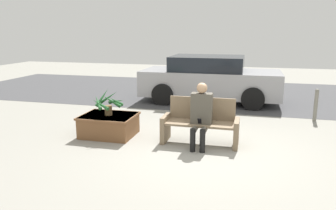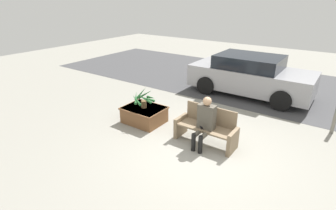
# 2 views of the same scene
# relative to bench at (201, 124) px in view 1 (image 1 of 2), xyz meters

# --- Properties ---
(ground_plane) EXTENTS (30.00, 30.00, 0.00)m
(ground_plane) POSITION_rel_bench_xyz_m (0.15, -0.48, -0.40)
(ground_plane) COLOR gray
(road_surface) EXTENTS (20.00, 6.00, 0.01)m
(road_surface) POSITION_rel_bench_xyz_m (0.15, 5.49, -0.40)
(road_surface) COLOR #424244
(road_surface) RESTS_ON ground_plane
(bench) EXTENTS (1.51, 0.54, 0.90)m
(bench) POSITION_rel_bench_xyz_m (0.00, 0.00, 0.00)
(bench) COLOR #7A664C
(bench) RESTS_ON ground_plane
(person_seated) EXTENTS (0.40, 0.59, 1.24)m
(person_seated) POSITION_rel_bench_xyz_m (0.03, -0.18, 0.27)
(person_seated) COLOR #4C473D
(person_seated) RESTS_ON ground_plane
(planter_box) EXTENTS (1.13, 0.91, 0.45)m
(planter_box) POSITION_rel_bench_xyz_m (-1.97, -0.02, -0.16)
(planter_box) COLOR brown
(planter_box) RESTS_ON ground_plane
(potted_plant) EXTENTS (0.67, 0.68, 0.55)m
(potted_plant) POSITION_rel_bench_xyz_m (-1.98, -0.03, 0.32)
(potted_plant) COLOR brown
(potted_plant) RESTS_ON planter_box
(parked_car) EXTENTS (4.25, 1.98, 1.43)m
(parked_car) POSITION_rel_bench_xyz_m (-0.34, 4.00, 0.32)
(parked_car) COLOR #99999E
(parked_car) RESTS_ON ground_plane
(bollard_post) EXTENTS (0.10, 0.10, 0.81)m
(bollard_post) POSITION_rel_bench_xyz_m (2.52, 2.33, 0.02)
(bollard_post) COLOR slate
(bollard_post) RESTS_ON ground_plane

